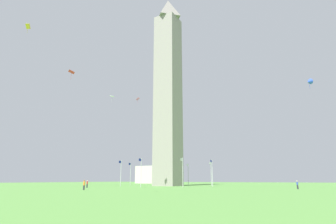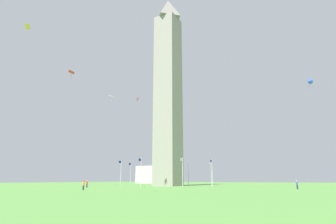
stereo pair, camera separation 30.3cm
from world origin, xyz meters
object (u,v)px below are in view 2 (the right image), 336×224
at_px(flagpole_ne, 182,171).
at_px(kite_red_diamond, 71,72).
at_px(flagpole_s, 188,173).
at_px(kite_white_diamond, 112,97).
at_px(obelisk_monument, 168,85).
at_px(flagpole_nw, 121,172).
at_px(flagpole_sw, 157,173).
at_px(flagpole_e, 212,171).
at_px(kite_blue_delta, 309,81).
at_px(kite_pink_diamond, 138,99).
at_px(distant_building, 159,175).
at_px(person_red_shirt, 87,184).
at_px(flagpole_se, 211,172).
at_px(flagpole_n, 141,171).
at_px(person_blue_shirt, 297,185).
at_px(flagpole_w, 130,173).
at_px(kite_yellow_box, 28,27).
at_px(person_orange_shirt, 84,185).

bearing_deg(flagpole_ne, kite_red_diamond, -57.24).
distance_m(flagpole_s, kite_white_diamond, 45.66).
xyz_separation_m(obelisk_monument, flagpole_nw, (9.71, -9.64, -26.79)).
bearing_deg(flagpole_sw, flagpole_e, 67.50).
distance_m(flagpole_sw, kite_blue_delta, 55.23).
distance_m(flagpole_e, flagpole_s, 19.28).
distance_m(flagpole_ne, kite_pink_diamond, 20.88).
distance_m(flagpole_sw, distant_building, 50.72).
bearing_deg(flagpole_nw, flagpole_e, 112.50).
bearing_deg(person_red_shirt, kite_blue_delta, -49.41).
distance_m(flagpole_se, kite_red_diamond, 49.44).
relative_size(flagpole_n, flagpole_s, 1.00).
bearing_deg(kite_pink_diamond, flagpole_s, -177.37).
xyz_separation_m(flagpole_e, person_blue_shirt, (11.10, 21.45, -3.11)).
bearing_deg(flagpole_w, flagpole_s, 135.00).
distance_m(flagpole_ne, flagpole_s, 25.19).
distance_m(person_blue_shirt, kite_blue_delta, 21.78).
bearing_deg(kite_white_diamond, flagpole_ne, 162.66).
xyz_separation_m(flagpole_n, person_blue_shirt, (-2.54, 35.08, -3.11)).
height_order(flagpole_e, flagpole_w, same).
bearing_deg(kite_blue_delta, kite_yellow_box, -53.25).
distance_m(flagpole_n, flagpole_e, 19.28).
height_order(flagpole_ne, flagpole_nw, same).
relative_size(obelisk_monument, person_orange_shirt, 34.47).
bearing_deg(obelisk_monument, flagpole_ne, 44.80).
xyz_separation_m(flagpole_nw, person_blue_shirt, (1.46, 44.73, -3.11)).
relative_size(kite_white_diamond, kite_blue_delta, 0.59).
xyz_separation_m(flagpole_ne, flagpole_w, (-9.64, -23.28, 0.00)).
height_order(flagpole_se, flagpole_s, same).
height_order(flagpole_n, flagpole_s, same).
relative_size(kite_pink_diamond, kite_white_diamond, 1.08).
bearing_deg(person_red_shirt, kite_red_diamond, 123.00).
bearing_deg(distant_building, obelisk_monument, 34.03).
bearing_deg(distant_building, flagpole_s, 42.22).
distance_m(flagpole_n, flagpole_w, 19.28).
xyz_separation_m(obelisk_monument, flagpole_e, (0.07, 13.63, -26.79)).
distance_m(person_blue_shirt, kite_pink_diamond, 39.96).
bearing_deg(flagpole_se, kite_red_diamond, -34.83).
height_order(flagpole_e, flagpole_sw, same).
height_order(kite_white_diamond, kite_red_diamond, kite_red_diamond).
xyz_separation_m(person_orange_shirt, kite_yellow_box, (8.30, -9.57, 29.90)).
distance_m(obelisk_monument, distant_building, 69.28).
xyz_separation_m(flagpole_se, distant_building, (-43.45, -45.45, 0.22)).
bearing_deg(flagpole_sw, kite_blue_delta, 69.76).
bearing_deg(obelisk_monument, flagpole_s, 180.00).
relative_size(kite_blue_delta, distant_building, 0.09).
distance_m(flagpole_s, flagpole_sw, 10.44).
bearing_deg(kite_red_diamond, flagpole_e, 131.78).
height_order(obelisk_monument, flagpole_e, obelisk_monument).
xyz_separation_m(flagpole_s, kite_white_diamond, (43.13, 3.45, 14.61)).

